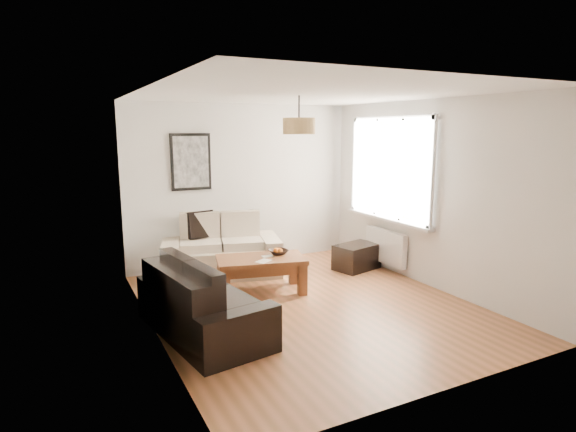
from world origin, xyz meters
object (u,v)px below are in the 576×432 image
sofa_leather (203,300)px  coffee_table (261,275)px  ottoman (357,257)px  loveseat_cream (221,246)px

sofa_leather → coffee_table: bearing=-58.4°
sofa_leather → ottoman: bearing=-75.8°
sofa_leather → ottoman: sofa_leather is taller
ottoman → sofa_leather: bearing=-156.6°
loveseat_cream → sofa_leather: size_ratio=1.00×
coffee_table → ottoman: (1.78, 0.30, -0.04)m
loveseat_cream → coffee_table: loveseat_cream is taller
loveseat_cream → sofa_leather: 2.16m
ottoman → loveseat_cream: bearing=159.9°
loveseat_cream → ottoman: (2.00, -0.73, -0.23)m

